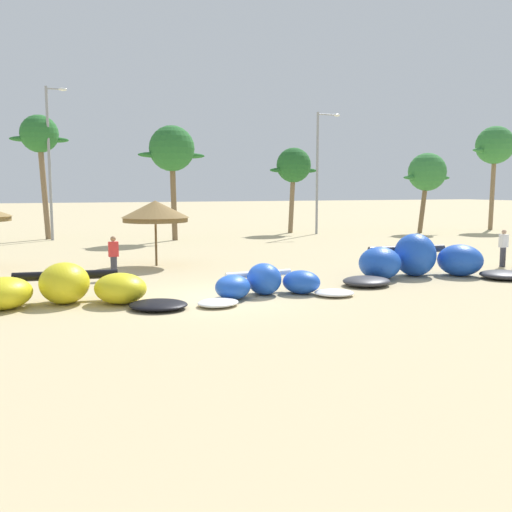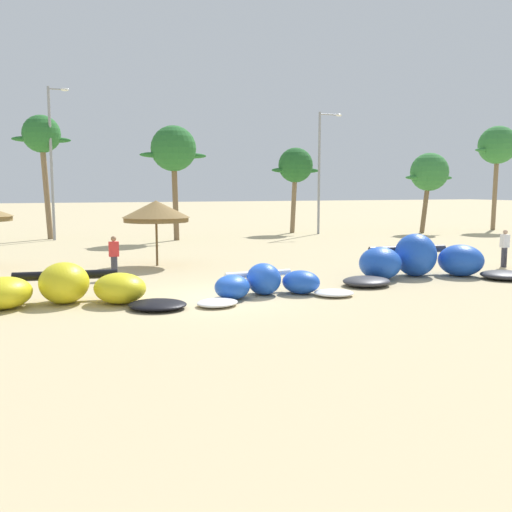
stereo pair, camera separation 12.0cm
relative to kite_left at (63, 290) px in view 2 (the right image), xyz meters
name	(u,v)px [view 2 (the right image)]	position (x,y,z in m)	size (l,w,h in m)	color
ground_plane	(214,298)	(4.39, -0.56, -0.47)	(260.00, 260.00, 0.00)	#C6B284
kite_left	(63,290)	(0.00, 0.00, 0.00)	(7.21, 3.77, 1.22)	black
kite_left_of_center	(267,284)	(6.06, -0.85, -0.08)	(5.44, 2.50, 1.01)	white
kite_center	(421,261)	(12.94, 0.39, 0.16)	(7.75, 3.96, 1.65)	#333338
beach_umbrella_middle	(156,211)	(4.29, 7.49, 1.93)	(2.96, 2.96, 2.87)	brown
person_near_kites	(505,248)	(18.21, 1.48, 0.35)	(0.36, 0.24, 1.62)	#383842
person_by_umbrellas	(114,257)	(2.04, 4.44, 0.35)	(0.36, 0.24, 1.62)	#383842
palm_left_of_gap	(42,137)	(0.03, 23.28, 6.32)	(3.71, 2.47, 8.23)	#7F6647
palm_center_left	(174,150)	(7.93, 19.26, 5.42)	(4.42, 2.95, 7.46)	brown
palm_center_right	(295,166)	(18.09, 22.10, 4.62)	(3.97, 2.65, 6.52)	#7F6647
palm_right_of_gap	(429,173)	(27.71, 18.40, 4.14)	(4.37, 2.91, 6.14)	brown
palm_right	(498,146)	(34.71, 18.72, 6.36)	(4.61, 3.07, 8.48)	#7F6647
lamppost_west	(53,157)	(0.62, 22.31, 4.99)	(1.37, 0.24, 9.93)	gray
lamppost_west_center	(321,166)	(19.36, 20.35, 4.59)	(1.96, 0.24, 9.00)	gray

